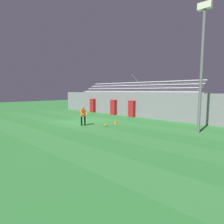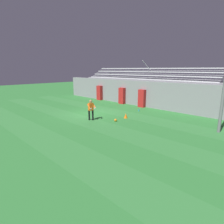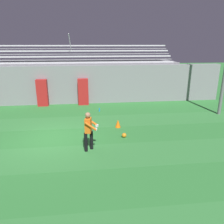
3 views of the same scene
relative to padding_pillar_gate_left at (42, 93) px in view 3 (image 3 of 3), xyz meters
The scene contains 11 objects.
ground_plane 6.20m from the padding_pillar_gate_left, 76.32° to the right, with size 80.00×80.00×0.00m, color #2D7533.
turf_stripe_mid 8.06m from the padding_pillar_gate_left, 79.57° to the right, with size 28.00×2.04×0.01m, color #337A38.
turf_stripe_far 4.17m from the padding_pillar_gate_left, 69.09° to the right, with size 28.00×2.04×0.01m, color #337A38.
back_wall 1.61m from the padding_pillar_gate_left, 20.79° to the left, with size 24.00×0.60×2.80m, color gray.
padding_pillar_gate_left is the anchor object (origin of this frame).
padding_pillar_gate_right 2.90m from the padding_pillar_gate_left, ahead, with size 0.75×0.44×1.91m, color #B21E1E.
bleacher_stand 2.98m from the padding_pillar_gate_left, 60.33° to the left, with size 18.00×3.35×5.03m.
goalkeeper 7.99m from the padding_pillar_gate_left, 66.43° to the right, with size 0.63×0.64×1.67m.
soccer_ball 7.94m from the padding_pillar_gate_left, 51.86° to the right, with size 0.22×0.22×0.22m, color orange.
traffic_cone 6.84m from the padding_pillar_gate_left, 45.44° to the right, with size 0.30×0.30×0.42m, color orange.
water_bottle 4.45m from the padding_pillar_gate_left, 25.58° to the right, with size 0.07×0.07×0.24m, color #1E8CD8.
Camera 3 is at (1.74, -9.77, 4.31)m, focal length 35.00 mm.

